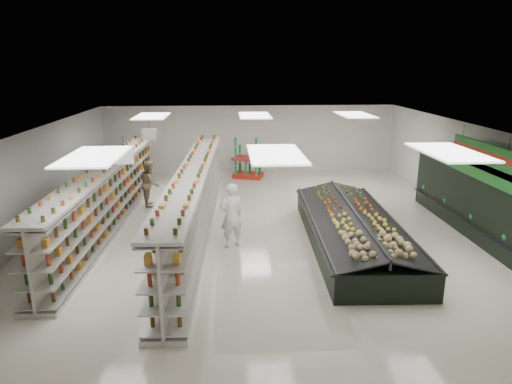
{
  "coord_description": "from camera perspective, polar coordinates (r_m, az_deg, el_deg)",
  "views": [
    {
      "loc": [
        -1.06,
        -14.0,
        5.1
      ],
      "look_at": [
        -0.18,
        0.2,
        1.1
      ],
      "focal_mm": 32.0,
      "sensor_mm": 36.0,
      "label": 1
    }
  ],
  "objects": [
    {
      "name": "gondola_center",
      "position": [
        14.22,
        -7.58,
        -1.37
      ],
      "size": [
        1.37,
        12.16,
        2.1
      ],
      "rotation": [
        0.0,
        0.0,
        -0.04
      ],
      "color": "beige",
      "rests_on": "floor"
    },
    {
      "name": "wall_back",
      "position": [
        22.3,
        -0.78,
        6.66
      ],
      "size": [
        14.0,
        0.02,
        3.2
      ],
      "primitive_type": "cube",
      "color": "silver",
      "rests_on": "floor"
    },
    {
      "name": "wall_front",
      "position": [
        7.03,
        5.81,
        -14.28
      ],
      "size": [
        14.0,
        0.02,
        3.2
      ],
      "primitive_type": "cube",
      "color": "silver",
      "rests_on": "floor"
    },
    {
      "name": "wall_left",
      "position": [
        15.61,
        -25.81,
        1.13
      ],
      "size": [
        0.02,
        16.0,
        3.2
      ],
      "primitive_type": "cube",
      "color": "silver",
      "rests_on": "floor"
    },
    {
      "name": "gondola_left",
      "position": [
        15.54,
        -17.9,
        -0.69
      ],
      "size": [
        1.2,
        11.62,
        2.01
      ],
      "rotation": [
        0.0,
        0.0,
        -0.03
      ],
      "color": "beige",
      "rests_on": "floor"
    },
    {
      "name": "floor",
      "position": [
        14.94,
        0.75,
        -4.28
      ],
      "size": [
        16.0,
        16.0,
        0.0
      ],
      "primitive_type": "plane",
      "color": "beige",
      "rests_on": "ground"
    },
    {
      "name": "aisle_sign_far",
      "position": [
        16.4,
        -13.22,
        7.04
      ],
      "size": [
        0.52,
        0.06,
        0.75
      ],
      "color": "white",
      "rests_on": "ceiling"
    },
    {
      "name": "shopper_background",
      "position": [
        17.34,
        -13.14,
        1.06
      ],
      "size": [
        0.65,
        0.9,
        1.69
      ],
      "primitive_type": "imported",
      "rotation": [
        0.0,
        0.0,
        1.75
      ],
      "color": "#98815D",
      "rests_on": "floor"
    },
    {
      "name": "ceiling",
      "position": [
        14.17,
        0.79,
        7.98
      ],
      "size": [
        14.0,
        16.0,
        0.02
      ],
      "primitive_type": "cube",
      "color": "white",
      "rests_on": "wall_back"
    },
    {
      "name": "produce_island",
      "position": [
        13.62,
        12.01,
        -4.5
      ],
      "size": [
        2.83,
        7.15,
        1.05
      ],
      "rotation": [
        0.0,
        0.0,
        -0.04
      ],
      "color": "black",
      "rests_on": "floor"
    },
    {
      "name": "hortifruti_banner",
      "position": [
        14.69,
        26.44,
        4.44
      ],
      "size": [
        0.12,
        3.2,
        0.95
      ],
      "color": "#1E7125",
      "rests_on": "ceiling"
    },
    {
      "name": "shopper_main",
      "position": [
        13.04,
        -3.09,
        -2.92
      ],
      "size": [
        0.82,
        0.7,
        1.89
      ],
      "primitive_type": "imported",
      "rotation": [
        0.0,
        0.0,
        3.57
      ],
      "color": "white",
      "rests_on": "floor"
    },
    {
      "name": "wall_right",
      "position": [
        16.53,
        25.76,
        1.89
      ],
      "size": [
        0.02,
        16.0,
        3.2
      ],
      "primitive_type": "cube",
      "color": "silver",
      "rests_on": "floor"
    },
    {
      "name": "soda_endcap",
      "position": [
        21.09,
        -1.02,
        4.03
      ],
      "size": [
        1.57,
        1.3,
        1.73
      ],
      "rotation": [
        0.0,
        0.0,
        -0.32
      ],
      "color": "red",
      "rests_on": "floor"
    },
    {
      "name": "aisle_sign_near",
      "position": [
        12.53,
        -16.14,
        4.26
      ],
      "size": [
        0.52,
        0.06,
        0.75
      ],
      "color": "white",
      "rests_on": "ceiling"
    },
    {
      "name": "produce_wall_case",
      "position": [
        15.13,
        26.73,
        -0.81
      ],
      "size": [
        0.93,
        8.0,
        2.2
      ],
      "color": "black",
      "rests_on": "floor"
    }
  ]
}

